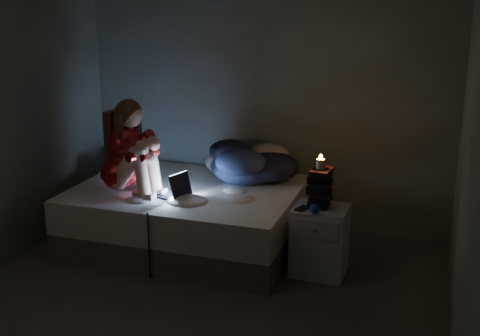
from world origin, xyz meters
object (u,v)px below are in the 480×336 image
at_px(woman, 118,145).
at_px(laptop, 168,183).
at_px(bed, 188,216).
at_px(candle, 321,162).
at_px(phone, 302,208).
at_px(nightstand, 320,241).

relative_size(woman, laptop, 2.52).
distance_m(bed, candle, 1.41).
distance_m(bed, woman, 0.90).
distance_m(candle, phone, 0.39).
relative_size(bed, laptop, 5.94).
height_order(nightstand, candle, candle).
bearing_deg(bed, laptop, -103.01).
relative_size(laptop, candle, 4.14).
relative_size(bed, candle, 24.55).
bearing_deg(laptop, candle, 21.86).
xyz_separation_m(bed, phone, (1.12, -0.30, 0.30)).
xyz_separation_m(laptop, phone, (1.18, -0.05, -0.08)).
xyz_separation_m(woman, phone, (1.64, -0.03, -0.38)).
bearing_deg(woman, candle, 12.61).
xyz_separation_m(woman, nightstand, (1.77, 0.06, -0.67)).
distance_m(nightstand, phone, 0.33).
relative_size(woman, candle, 10.42).
xyz_separation_m(bed, woman, (-0.52, -0.27, 0.69)).
bearing_deg(bed, nightstand, -9.83).
bearing_deg(candle, phone, -133.71).
relative_size(candle, phone, 0.57).
height_order(bed, nightstand, nightstand).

